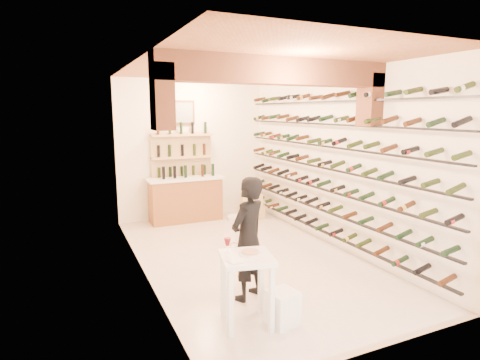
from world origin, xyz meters
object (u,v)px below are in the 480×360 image
(white_stool, at_px, (282,307))
(crate_lower, at_px, (252,212))
(tasting_table, at_px, (246,268))
(chrome_barstool, at_px, (238,233))
(person, at_px, (248,238))
(wine_rack, at_px, (323,163))
(back_counter, at_px, (186,198))

(white_stool, height_order, crate_lower, white_stool)
(tasting_table, bearing_deg, chrome_barstool, 81.08)
(person, bearing_deg, wine_rack, -176.88)
(chrome_barstool, bearing_deg, white_stool, -100.52)
(white_stool, relative_size, chrome_barstool, 0.57)
(back_counter, distance_m, white_stool, 4.80)
(white_stool, distance_m, chrome_barstool, 2.28)
(white_stool, relative_size, person, 0.25)
(back_counter, xyz_separation_m, person, (-0.33, -4.01, 0.29))
(person, bearing_deg, chrome_barstool, -137.87)
(white_stool, bearing_deg, back_counter, 86.98)
(person, bearing_deg, tasting_table, 33.78)
(tasting_table, distance_m, white_stool, 0.65)
(wine_rack, relative_size, chrome_barstool, 7.95)
(white_stool, xyz_separation_m, chrome_barstool, (0.41, 2.23, 0.21))
(back_counter, bearing_deg, person, -94.76)
(back_counter, bearing_deg, tasting_table, -97.93)
(white_stool, bearing_deg, chrome_barstool, 79.48)
(person, height_order, chrome_barstool, person)
(crate_lower, bearing_deg, chrome_barstool, -121.60)
(back_counter, relative_size, crate_lower, 3.25)
(white_stool, xyz_separation_m, person, (-0.08, 0.77, 0.62))
(back_counter, relative_size, white_stool, 4.17)
(tasting_table, height_order, white_stool, tasting_table)
(wine_rack, bearing_deg, person, -147.80)
(tasting_table, xyz_separation_m, crate_lower, (2.10, 4.16, -0.54))
(tasting_table, distance_m, crate_lower, 4.69)
(back_counter, distance_m, tasting_table, 4.66)
(chrome_barstool, bearing_deg, person, -108.79)
(back_counter, height_order, white_stool, back_counter)
(back_counter, height_order, person, person)
(tasting_table, bearing_deg, crate_lower, 75.65)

